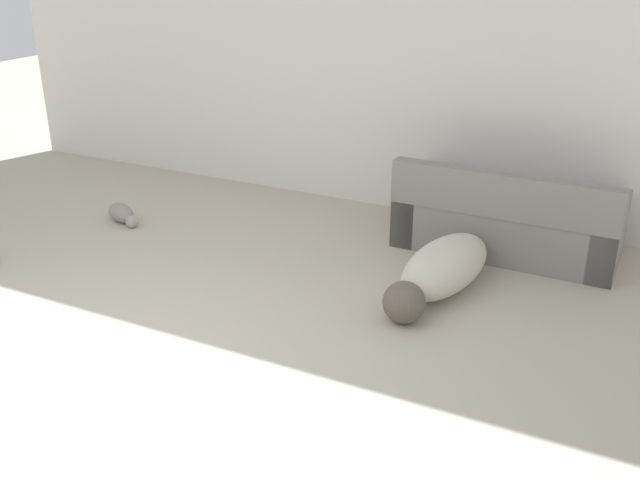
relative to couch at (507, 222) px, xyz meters
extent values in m
plane|color=#BCB29E|center=(-1.67, -3.13, -0.26)|extent=(20.00, 20.00, 0.00)
cube|color=silver|center=(-1.67, 0.59, 1.09)|extent=(7.99, 0.06, 2.70)
cube|color=gray|center=(0.00, 0.03, -0.05)|extent=(1.79, 0.81, 0.41)
cube|color=gray|center=(-0.01, -0.29, 0.33)|extent=(1.78, 0.17, 0.35)
cube|color=gray|center=(0.79, 0.02, 0.02)|extent=(0.21, 0.78, 0.55)
cube|color=gray|center=(-0.79, 0.05, 0.02)|extent=(0.21, 0.78, 0.55)
ellipsoid|color=beige|center=(-0.24, -0.90, -0.07)|extent=(0.63, 1.11, 0.38)
sphere|color=brown|center=(-0.34, -1.50, -0.11)|extent=(0.34, 0.34, 0.29)
cylinder|color=beige|center=(-0.13, -0.25, -0.23)|extent=(0.10, 0.27, 0.05)
ellipsoid|color=gray|center=(-3.32, -0.90, -0.18)|extent=(0.39, 0.30, 0.17)
sphere|color=#A89E93|center=(-3.13, -0.98, -0.20)|extent=(0.15, 0.15, 0.11)
cylinder|color=gray|center=(-3.52, -0.81, -0.25)|extent=(0.09, 0.06, 0.02)
camera|label=1|loc=(1.04, -5.57, 2.17)|focal=40.00mm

